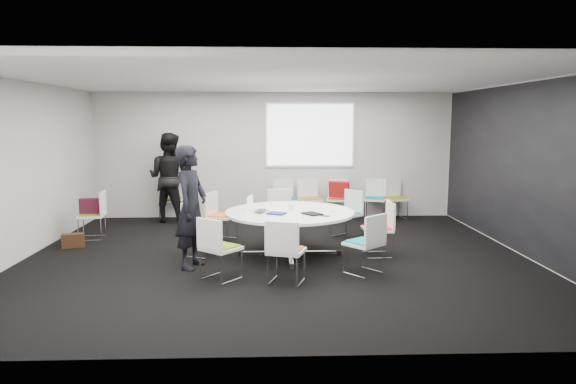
{
  "coord_description": "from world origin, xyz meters",
  "views": [
    {
      "loc": [
        -0.1,
        -8.01,
        2.18
      ],
      "look_at": [
        0.2,
        0.4,
        1.0
      ],
      "focal_mm": 32.0,
      "sensor_mm": 36.0,
      "label": 1
    }
  ],
  "objects_px": {
    "chair_ring_e": "(201,239)",
    "laptop": "(264,211)",
    "chair_back_a": "(286,207)",
    "chair_back_c": "(338,207)",
    "chair_back_e": "(395,206)",
    "chair_person_back": "(171,208)",
    "chair_ring_c": "(281,222)",
    "brown_bag": "(73,240)",
    "chair_ring_h": "(364,255)",
    "cup": "(291,207)",
    "chair_ring_g": "(286,263)",
    "chair_ring_f": "(220,260)",
    "chair_ring_a": "(378,239)",
    "person_main": "(191,207)",
    "conference_table": "(290,224)",
    "chair_back_b": "(310,207)",
    "maroon_bag": "(91,206)",
    "chair_spare_left": "(93,224)",
    "chair_ring_d": "(221,226)",
    "chair_ring_b": "(347,223)",
    "chair_back_d": "(375,206)"
  },
  "relations": [
    {
      "from": "chair_ring_e",
      "to": "laptop",
      "type": "xyz_separation_m",
      "value": [
        1.02,
        -0.12,
        0.47
      ]
    },
    {
      "from": "chair_ring_e",
      "to": "laptop",
      "type": "relative_size",
      "value": 2.63
    },
    {
      "from": "chair_back_a",
      "to": "chair_back_c",
      "type": "xyz_separation_m",
      "value": [
        1.14,
        0.03,
        0.0
      ]
    },
    {
      "from": "chair_back_e",
      "to": "chair_person_back",
      "type": "xyz_separation_m",
      "value": [
        -4.94,
        0.0,
        0.0
      ]
    },
    {
      "from": "chair_ring_c",
      "to": "chair_back_c",
      "type": "relative_size",
      "value": 1.0
    },
    {
      "from": "laptop",
      "to": "brown_bag",
      "type": "bearing_deg",
      "value": 91.89
    },
    {
      "from": "chair_ring_h",
      "to": "laptop",
      "type": "relative_size",
      "value": 2.63
    },
    {
      "from": "chair_ring_c",
      "to": "cup",
      "type": "height_order",
      "value": "chair_ring_c"
    },
    {
      "from": "chair_ring_g",
      "to": "chair_person_back",
      "type": "bearing_deg",
      "value": 136.19
    },
    {
      "from": "chair_ring_f",
      "to": "chair_ring_a",
      "type": "bearing_deg",
      "value": 65.32
    },
    {
      "from": "chair_ring_a",
      "to": "laptop",
      "type": "relative_size",
      "value": 2.63
    },
    {
      "from": "chair_ring_h",
      "to": "chair_back_a",
      "type": "xyz_separation_m",
      "value": [
        -0.98,
        4.07,
        0.0
      ]
    },
    {
      "from": "chair_ring_c",
      "to": "person_main",
      "type": "distance_m",
      "value": 2.53
    },
    {
      "from": "chair_ring_h",
      "to": "chair_back_e",
      "type": "height_order",
      "value": "same"
    },
    {
      "from": "conference_table",
      "to": "chair_ring_a",
      "type": "height_order",
      "value": "chair_ring_a"
    },
    {
      "from": "chair_ring_e",
      "to": "cup",
      "type": "height_order",
      "value": "chair_ring_e"
    },
    {
      "from": "chair_back_b",
      "to": "maroon_bag",
      "type": "distance_m",
      "value": 4.53
    },
    {
      "from": "chair_ring_h",
      "to": "chair_back_e",
      "type": "distance_m",
      "value": 4.36
    },
    {
      "from": "chair_spare_left",
      "to": "chair_ring_h",
      "type": "bearing_deg",
      "value": -123.59
    },
    {
      "from": "chair_ring_g",
      "to": "chair_person_back",
      "type": "height_order",
      "value": "same"
    },
    {
      "from": "chair_ring_c",
      "to": "chair_ring_d",
      "type": "xyz_separation_m",
      "value": [
        -1.09,
        -0.33,
        0.0
      ]
    },
    {
      "from": "brown_bag",
      "to": "chair_ring_g",
      "type": "bearing_deg",
      "value": -30.18
    },
    {
      "from": "chair_ring_e",
      "to": "chair_spare_left",
      "type": "relative_size",
      "value": 1.0
    },
    {
      "from": "chair_spare_left",
      "to": "laptop",
      "type": "distance_m",
      "value": 3.48
    },
    {
      "from": "chair_back_c",
      "to": "brown_bag",
      "type": "relative_size",
      "value": 2.44
    },
    {
      "from": "chair_ring_b",
      "to": "cup",
      "type": "distance_m",
      "value": 1.61
    },
    {
      "from": "conference_table",
      "to": "chair_ring_c",
      "type": "distance_m",
      "value": 1.45
    },
    {
      "from": "chair_spare_left",
      "to": "maroon_bag",
      "type": "relative_size",
      "value": 2.2
    },
    {
      "from": "laptop",
      "to": "chair_back_a",
      "type": "bearing_deg",
      "value": 5.96
    },
    {
      "from": "chair_ring_e",
      "to": "chair_back_d",
      "type": "distance_m",
      "value": 4.59
    },
    {
      "from": "brown_bag",
      "to": "chair_back_c",
      "type": "bearing_deg",
      "value": 25.85
    },
    {
      "from": "chair_ring_c",
      "to": "chair_back_d",
      "type": "height_order",
      "value": "same"
    },
    {
      "from": "chair_ring_f",
      "to": "chair_person_back",
      "type": "height_order",
      "value": "same"
    },
    {
      "from": "chair_back_d",
      "to": "chair_spare_left",
      "type": "xyz_separation_m",
      "value": [
        -5.6,
        -1.77,
        0.0
      ]
    },
    {
      "from": "chair_ring_a",
      "to": "chair_ring_f",
      "type": "height_order",
      "value": "same"
    },
    {
      "from": "person_main",
      "to": "conference_table",
      "type": "bearing_deg",
      "value": -51.86
    },
    {
      "from": "chair_ring_a",
      "to": "chair_back_a",
      "type": "bearing_deg",
      "value": 21.6
    },
    {
      "from": "maroon_bag",
      "to": "chair_spare_left",
      "type": "bearing_deg",
      "value": 6.6
    },
    {
      "from": "chair_ring_b",
      "to": "chair_ring_h",
      "type": "height_order",
      "value": "same"
    },
    {
      "from": "maroon_bag",
      "to": "chair_ring_f",
      "type": "bearing_deg",
      "value": -44.38
    },
    {
      "from": "chair_back_c",
      "to": "chair_ring_b",
      "type": "bearing_deg",
      "value": 97.93
    },
    {
      "from": "chair_ring_g",
      "to": "chair_back_d",
      "type": "xyz_separation_m",
      "value": [
        2.12,
        4.5,
        0.0
      ]
    },
    {
      "from": "chair_back_a",
      "to": "chair_person_back",
      "type": "relative_size",
      "value": 1.0
    },
    {
      "from": "chair_person_back",
      "to": "maroon_bag",
      "type": "xyz_separation_m",
      "value": [
        -1.12,
        -1.77,
        0.34
      ]
    },
    {
      "from": "chair_ring_f",
      "to": "person_main",
      "type": "bearing_deg",
      "value": 166.65
    },
    {
      "from": "chair_ring_f",
      "to": "chair_back_d",
      "type": "bearing_deg",
      "value": 94.73
    },
    {
      "from": "chair_ring_f",
      "to": "chair_ring_g",
      "type": "relative_size",
      "value": 1.0
    },
    {
      "from": "chair_back_a",
      "to": "brown_bag",
      "type": "height_order",
      "value": "chair_back_a"
    },
    {
      "from": "chair_ring_h",
      "to": "conference_table",
      "type": "bearing_deg",
      "value": 93.74
    },
    {
      "from": "chair_ring_c",
      "to": "chair_ring_a",
      "type": "bearing_deg",
      "value": 128.22
    }
  ]
}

